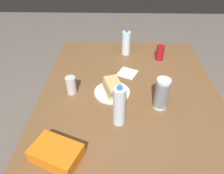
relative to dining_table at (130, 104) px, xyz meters
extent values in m
plane|color=#70665B|center=(0.00, 0.00, -0.68)|extent=(8.00, 8.00, 0.00)
cube|color=brown|center=(0.00, 0.00, 0.06)|extent=(1.58, 1.19, 0.04)
cylinder|color=brown|center=(-0.71, -0.52, -0.32)|extent=(0.07, 0.07, 0.72)
cylinder|color=brown|center=(-0.71, 0.52, -0.32)|extent=(0.07, 0.07, 0.72)
cylinder|color=white|center=(-0.02, -0.12, 0.09)|extent=(0.24, 0.24, 0.01)
cube|color=#DBB26B|center=(-0.02, -0.12, 0.10)|extent=(0.19, 0.14, 0.02)
cube|color=#599E3F|center=(-0.02, -0.12, 0.12)|extent=(0.18, 0.13, 0.01)
cube|color=#C6727A|center=(-0.02, -0.12, 0.13)|extent=(0.17, 0.13, 0.02)
cube|color=yellow|center=(-0.02, -0.12, 0.15)|extent=(0.17, 0.12, 0.01)
cube|color=#DBB26B|center=(-0.01, -0.11, 0.16)|extent=(0.19, 0.14, 0.02)
cylinder|color=maroon|center=(-0.48, 0.26, 0.14)|extent=(0.07, 0.07, 0.12)
cube|color=orange|center=(0.48, -0.37, 0.11)|extent=(0.22, 0.27, 0.07)
cylinder|color=silver|center=(0.24, -0.08, 0.20)|extent=(0.07, 0.07, 0.24)
cylinder|color=blue|center=(0.24, -0.08, 0.33)|extent=(0.03, 0.03, 0.02)
cylinder|color=silver|center=(0.10, 0.18, 0.13)|extent=(0.08, 0.08, 0.09)
cylinder|color=silver|center=(0.10, 0.18, 0.14)|extent=(0.08, 0.08, 0.09)
cylinder|color=silver|center=(0.10, 0.18, 0.16)|extent=(0.08, 0.08, 0.09)
cylinder|color=silver|center=(0.10, 0.18, 0.18)|extent=(0.08, 0.08, 0.09)
cylinder|color=silver|center=(0.10, 0.18, 0.20)|extent=(0.08, 0.08, 0.09)
cylinder|color=silver|center=(0.10, 0.18, 0.22)|extent=(0.08, 0.08, 0.09)
cylinder|color=silver|center=(0.10, 0.18, 0.23)|extent=(0.08, 0.08, 0.09)
cylinder|color=silver|center=(-0.57, -0.01, 0.18)|extent=(0.07, 0.07, 0.20)
cylinder|color=blue|center=(-0.57, -0.01, 0.29)|extent=(0.03, 0.03, 0.02)
cylinder|color=silver|center=(-0.02, -0.39, 0.14)|extent=(0.07, 0.07, 0.12)
cube|color=white|center=(-0.26, -0.01, 0.08)|extent=(0.17, 0.17, 0.01)
camera|label=1|loc=(1.06, -0.09, 0.96)|focal=33.33mm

